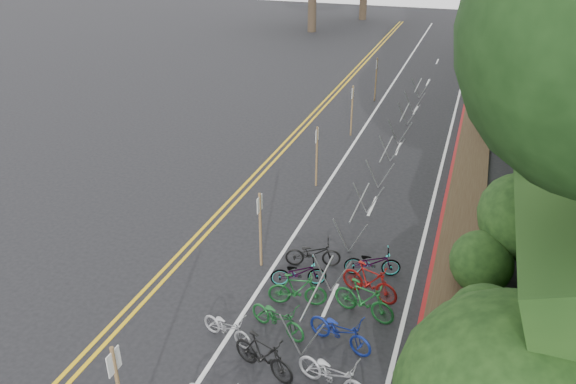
# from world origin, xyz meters

# --- Properties ---
(ground) EXTENTS (120.00, 120.00, 0.00)m
(ground) POSITION_xyz_m (0.00, 0.00, 0.00)
(ground) COLOR black
(ground) RESTS_ON ground
(road_markings) EXTENTS (7.47, 80.00, 0.01)m
(road_markings) POSITION_xyz_m (0.63, 10.10, 0.00)
(road_markings) COLOR gold
(road_markings) RESTS_ON ground
(red_curb) EXTENTS (0.25, 28.00, 0.10)m
(red_curb) POSITION_xyz_m (5.70, 12.00, 0.05)
(red_curb) COLOR maroon
(red_curb) RESTS_ON ground
(bike_racks_rest) EXTENTS (1.14, 23.00, 1.17)m
(bike_racks_rest) POSITION_xyz_m (3.00, 13.00, 0.85)
(bike_racks_rest) COLOR gray
(bike_racks_rest) RESTS_ON ground
(signposts_rest) EXTENTS (0.08, 18.40, 2.50)m
(signposts_rest) POSITION_xyz_m (0.60, 14.00, 1.43)
(signposts_rest) COLOR brown
(signposts_rest) RESTS_ON ground
(bike_front) EXTENTS (0.96, 1.65, 0.82)m
(bike_front) POSITION_xyz_m (1.04, 1.54, 0.41)
(bike_front) COLOR #9E9EA3
(bike_front) RESTS_ON ground
(bike_valet) EXTENTS (3.35, 10.52, 1.09)m
(bike_valet) POSITION_xyz_m (3.15, 1.40, 0.48)
(bike_valet) COLOR maroon
(bike_valet) RESTS_ON ground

